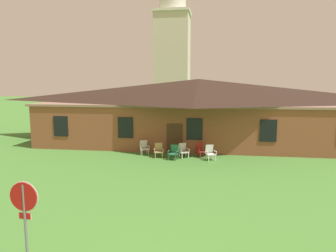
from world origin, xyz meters
name	(u,v)px	position (x,y,z in m)	size (l,w,h in m)	color
brick_building	(198,110)	(0.00, 20.82, 2.67)	(25.58, 10.40, 5.25)	brown
dome_tower	(173,51)	(-4.76, 40.00, 9.52)	(5.18, 5.18, 20.70)	beige
stop_sign	(24,208)	(-3.48, 1.63, 1.72)	(0.81, 0.07, 2.44)	slate
lawn_chair_by_porch	(144,147)	(-3.45, 15.26, 0.50)	(0.80, 0.84, 0.96)	silver
lawn_chair_near_door	(159,150)	(-2.30, 14.54, 0.50)	(0.73, 0.77, 0.96)	tan
lawn_chair_left_end	(174,152)	(-1.21, 14.08, 0.50)	(0.72, 0.76, 0.96)	#28704C
lawn_chair_middle	(183,150)	(-0.67, 14.72, 0.50)	(0.82, 0.86, 0.96)	white
lawn_chair_right_end	(201,149)	(0.47, 15.08, 0.50)	(0.85, 0.87, 0.96)	maroon
lawn_chair_far_side	(210,152)	(1.12, 14.33, 0.50)	(0.78, 0.83, 0.96)	white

